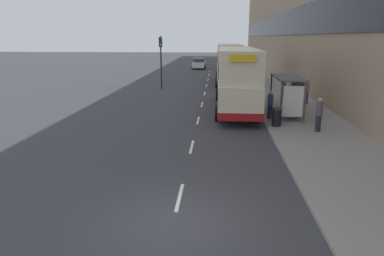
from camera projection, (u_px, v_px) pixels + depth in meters
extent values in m
plane|color=#38383D|center=(173.00, 224.00, 9.55)|extent=(220.00, 220.00, 0.00)
cube|color=gray|center=(257.00, 75.00, 46.16)|extent=(5.00, 93.00, 0.14)
cube|color=#9E846B|center=(291.00, 19.00, 44.00)|extent=(3.00, 93.00, 14.70)
cube|color=black|center=(279.00, 25.00, 44.30)|extent=(0.12, 89.28, 2.65)
cube|color=silver|center=(180.00, 197.00, 11.13)|extent=(0.12, 2.00, 0.01)
cube|color=silver|center=(192.00, 147.00, 16.23)|extent=(0.12, 2.00, 0.01)
cube|color=silver|center=(198.00, 120.00, 21.33)|extent=(0.12, 2.00, 0.01)
cube|color=silver|center=(202.00, 104.00, 26.43)|extent=(0.12, 2.00, 0.01)
cube|color=silver|center=(205.00, 93.00, 31.52)|extent=(0.12, 2.00, 0.01)
cube|color=silver|center=(207.00, 86.00, 36.62)|extent=(0.12, 2.00, 0.01)
cube|color=silver|center=(208.00, 80.00, 41.72)|extent=(0.12, 2.00, 0.01)
cube|color=silver|center=(209.00, 75.00, 46.82)|extent=(0.12, 2.00, 0.01)
cube|color=silver|center=(210.00, 71.00, 51.92)|extent=(0.12, 2.00, 0.01)
cube|color=#4C4C51|center=(288.00, 77.00, 21.60)|extent=(1.60, 4.20, 0.08)
cylinder|color=#4C4C51|center=(281.00, 102.00, 20.05)|extent=(0.10, 0.10, 2.40)
cylinder|color=#4C4C51|center=(271.00, 92.00, 23.90)|extent=(0.10, 0.10, 2.40)
cylinder|color=#4C4C51|center=(305.00, 103.00, 19.95)|extent=(0.10, 0.10, 2.40)
cylinder|color=#4C4C51|center=(291.00, 92.00, 23.80)|extent=(0.10, 0.10, 2.40)
cube|color=#99A8B2|center=(297.00, 95.00, 21.84)|extent=(0.04, 3.68, 1.92)
cube|color=white|center=(293.00, 101.00, 20.04)|extent=(1.19, 0.10, 1.82)
cube|color=maroon|center=(290.00, 108.00, 22.10)|extent=(0.36, 2.80, 0.08)
cube|color=beige|center=(236.00, 90.00, 24.12)|extent=(2.55, 11.09, 1.85)
cube|color=beige|center=(237.00, 63.00, 23.63)|extent=(2.50, 10.76, 1.95)
cube|color=maroon|center=(236.00, 100.00, 24.30)|extent=(2.58, 11.15, 0.45)
cube|color=#2D3847|center=(236.00, 85.00, 24.02)|extent=(2.58, 10.42, 0.81)
cube|color=#2D3847|center=(237.00, 64.00, 23.65)|extent=(2.55, 10.42, 0.94)
cube|color=yellow|center=(243.00, 58.00, 18.14)|extent=(1.40, 0.08, 0.36)
cylinder|color=black|center=(218.00, 94.00, 28.08)|extent=(0.30, 1.00, 1.00)
cylinder|color=black|center=(249.00, 95.00, 27.90)|extent=(0.30, 1.00, 1.00)
cylinder|color=black|center=(218.00, 113.00, 21.14)|extent=(0.30, 1.00, 1.00)
cylinder|color=black|center=(259.00, 114.00, 20.95)|extent=(0.30, 1.00, 1.00)
cube|color=beige|center=(229.00, 71.00, 37.80)|extent=(2.55, 10.51, 1.85)
cube|color=beige|center=(229.00, 53.00, 37.31)|extent=(2.50, 10.20, 1.95)
cube|color=maroon|center=(229.00, 77.00, 37.98)|extent=(2.58, 10.57, 0.45)
cube|color=#2D3847|center=(229.00, 67.00, 37.70)|extent=(2.58, 9.88, 0.81)
cube|color=#2D3847|center=(229.00, 54.00, 37.34)|extent=(2.55, 9.88, 0.94)
cube|color=yellow|center=(231.00, 49.00, 32.10)|extent=(1.40, 0.08, 0.36)
cylinder|color=black|center=(217.00, 76.00, 41.57)|extent=(0.30, 1.00, 1.00)
cylinder|color=black|center=(238.00, 76.00, 41.39)|extent=(0.30, 1.00, 1.00)
cylinder|color=black|center=(217.00, 83.00, 34.99)|extent=(0.30, 1.00, 1.00)
cylinder|color=black|center=(242.00, 83.00, 34.81)|extent=(0.30, 1.00, 1.00)
cube|color=black|center=(225.00, 69.00, 48.55)|extent=(1.73, 3.88, 0.75)
cube|color=#2D3847|center=(225.00, 64.00, 48.19)|extent=(1.52, 1.86, 0.61)
cylinder|color=black|center=(219.00, 71.00, 49.87)|extent=(0.20, 0.60, 0.60)
cylinder|color=black|center=(231.00, 71.00, 49.74)|extent=(0.20, 0.60, 0.60)
cylinder|color=black|center=(219.00, 72.00, 47.55)|extent=(0.20, 0.60, 0.60)
cylinder|color=black|center=(231.00, 72.00, 47.42)|extent=(0.20, 0.60, 0.60)
cube|color=silver|center=(199.00, 65.00, 55.75)|extent=(1.90, 4.19, 0.77)
cube|color=#2D3847|center=(199.00, 60.00, 55.77)|extent=(1.67, 2.01, 0.63)
cylinder|color=black|center=(204.00, 68.00, 54.53)|extent=(0.20, 0.60, 0.60)
cylinder|color=black|center=(192.00, 68.00, 54.66)|extent=(0.20, 0.60, 0.60)
cylinder|color=black|center=(205.00, 66.00, 57.03)|extent=(0.20, 0.60, 0.60)
cylinder|color=black|center=(194.00, 66.00, 57.17)|extent=(0.20, 0.60, 0.60)
cube|color=#B7B799|center=(224.00, 59.00, 70.52)|extent=(1.81, 3.92, 0.75)
cube|color=#2D3847|center=(225.00, 56.00, 70.16)|extent=(1.59, 1.88, 0.61)
cylinder|color=black|center=(220.00, 60.00, 71.86)|extent=(0.20, 0.60, 0.60)
cylinder|color=black|center=(229.00, 60.00, 71.73)|extent=(0.20, 0.60, 0.60)
cylinder|color=black|center=(220.00, 61.00, 69.52)|extent=(0.20, 0.60, 0.60)
cylinder|color=black|center=(229.00, 61.00, 69.39)|extent=(0.20, 0.60, 0.60)
cube|color=black|center=(223.00, 63.00, 59.90)|extent=(1.70, 3.83, 0.77)
cube|color=#2D3847|center=(223.00, 59.00, 59.54)|extent=(1.50, 1.84, 0.63)
cylinder|color=black|center=(218.00, 64.00, 61.20)|extent=(0.20, 0.60, 0.60)
cylinder|color=black|center=(227.00, 64.00, 61.08)|extent=(0.20, 0.60, 0.60)
cylinder|color=black|center=(218.00, 65.00, 58.92)|extent=(0.20, 0.60, 0.60)
cylinder|color=black|center=(227.00, 66.00, 58.80)|extent=(0.20, 0.60, 0.60)
cylinder|color=#23232D|center=(318.00, 123.00, 18.28)|extent=(0.30, 0.30, 0.86)
cylinder|color=#4C4C51|center=(319.00, 109.00, 18.08)|extent=(0.36, 0.36, 0.72)
sphere|color=tan|center=(320.00, 100.00, 17.95)|extent=(0.23, 0.23, 0.23)
cylinder|color=#23232D|center=(306.00, 98.00, 25.95)|extent=(0.30, 0.30, 0.88)
cylinder|color=#997F51|center=(307.00, 87.00, 25.74)|extent=(0.36, 0.36, 0.73)
sphere|color=tan|center=(307.00, 81.00, 25.62)|extent=(0.24, 0.24, 0.24)
cylinder|color=#23232D|center=(283.00, 98.00, 25.75)|extent=(0.29, 0.29, 0.86)
cylinder|color=#4C4C51|center=(284.00, 88.00, 25.54)|extent=(0.36, 0.36, 0.71)
sphere|color=tan|center=(284.00, 82.00, 25.42)|extent=(0.23, 0.23, 0.23)
cylinder|color=#23232D|center=(270.00, 112.00, 21.12)|extent=(0.28, 0.28, 0.82)
cylinder|color=navy|center=(270.00, 100.00, 20.92)|extent=(0.34, 0.34, 0.69)
sphere|color=tan|center=(271.00, 93.00, 20.81)|extent=(0.22, 0.22, 0.22)
cylinder|color=black|center=(277.00, 118.00, 19.37)|extent=(0.52, 0.52, 0.95)
cylinder|color=#2D2D33|center=(277.00, 109.00, 19.24)|extent=(0.55, 0.55, 0.10)
cylinder|color=black|center=(161.00, 63.00, 33.56)|extent=(0.14, 0.14, 5.12)
cube|color=black|center=(161.00, 42.00, 33.00)|extent=(0.30, 0.24, 0.90)
sphere|color=#2D2D2D|center=(160.00, 39.00, 32.81)|extent=(0.16, 0.16, 0.16)
sphere|color=#2D2D2D|center=(160.00, 42.00, 32.88)|extent=(0.16, 0.16, 0.16)
sphere|color=#19D84C|center=(160.00, 45.00, 32.95)|extent=(0.16, 0.16, 0.16)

